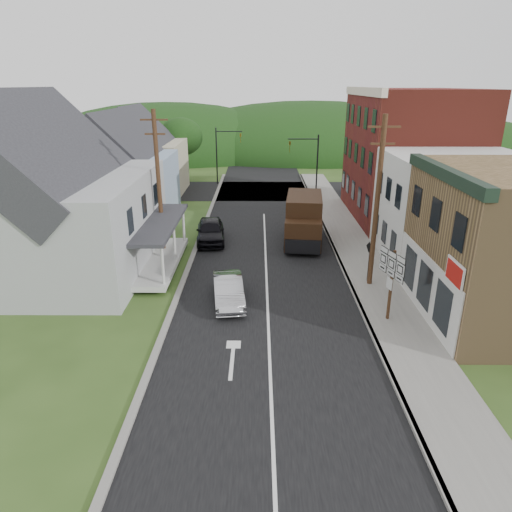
{
  "coord_description": "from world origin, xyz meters",
  "views": [
    {
      "loc": [
        -0.45,
        -19.27,
        10.35
      ],
      "look_at": [
        -0.58,
        2.23,
        2.2
      ],
      "focal_mm": 32.0,
      "sensor_mm": 36.0,
      "label": 1
    }
  ],
  "objects_px": {
    "delivery_van": "(304,220)",
    "route_sign_cluster": "(391,275)",
    "warning_sign": "(369,256)",
    "silver_sedan": "(228,291)",
    "dark_sedan": "(210,231)"
  },
  "relations": [
    {
      "from": "dark_sedan",
      "to": "route_sign_cluster",
      "type": "height_order",
      "value": "route_sign_cluster"
    },
    {
      "from": "warning_sign",
      "to": "delivery_van",
      "type": "bearing_deg",
      "value": 98.6
    },
    {
      "from": "dark_sedan",
      "to": "delivery_van",
      "type": "bearing_deg",
      "value": -7.92
    },
    {
      "from": "silver_sedan",
      "to": "delivery_van",
      "type": "distance_m",
      "value": 10.35
    },
    {
      "from": "delivery_van",
      "to": "warning_sign",
      "type": "xyz_separation_m",
      "value": [
        2.92,
        -6.76,
        -0.05
      ]
    },
    {
      "from": "delivery_van",
      "to": "warning_sign",
      "type": "distance_m",
      "value": 7.36
    },
    {
      "from": "dark_sedan",
      "to": "warning_sign",
      "type": "distance_m",
      "value": 11.72
    },
    {
      "from": "delivery_van",
      "to": "warning_sign",
      "type": "bearing_deg",
      "value": -60.68
    },
    {
      "from": "delivery_van",
      "to": "warning_sign",
      "type": "height_order",
      "value": "delivery_van"
    },
    {
      "from": "silver_sedan",
      "to": "dark_sedan",
      "type": "distance_m",
      "value": 9.69
    },
    {
      "from": "delivery_van",
      "to": "warning_sign",
      "type": "relative_size",
      "value": 2.65
    },
    {
      "from": "route_sign_cluster",
      "to": "warning_sign",
      "type": "distance_m",
      "value": 4.43
    },
    {
      "from": "delivery_van",
      "to": "route_sign_cluster",
      "type": "height_order",
      "value": "route_sign_cluster"
    },
    {
      "from": "delivery_van",
      "to": "route_sign_cluster",
      "type": "xyz_separation_m",
      "value": [
        2.86,
        -11.12,
        0.68
      ]
    },
    {
      "from": "dark_sedan",
      "to": "delivery_van",
      "type": "relative_size",
      "value": 0.77
    }
  ]
}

